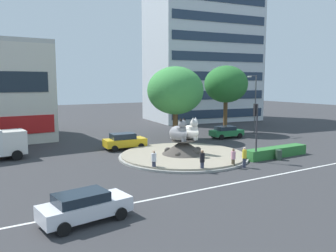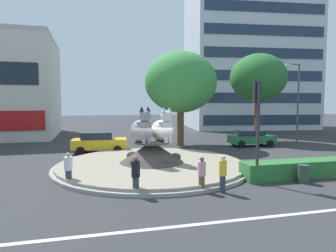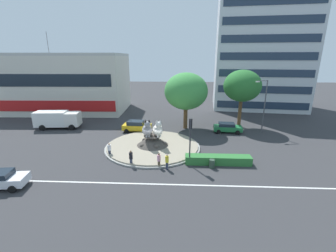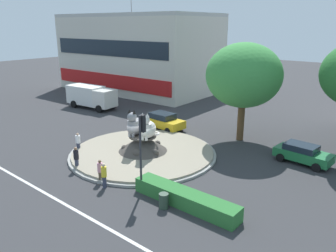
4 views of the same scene
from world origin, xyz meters
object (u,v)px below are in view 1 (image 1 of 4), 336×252
Objects in this scene: streetlight_arm at (255,101)px; parked_car_right at (226,132)px; cat_statue_grey at (179,132)px; pedestrian_yellow_shirt at (244,157)px; sedan_on_far_lane at (84,206)px; office_tower at (202,50)px; pedestrian_black_shirt at (202,161)px; traffic_light_mast at (256,122)px; pedestrian_pink_shirt at (233,158)px; litter_bin at (279,155)px; hatchback_near_shophouse at (124,141)px; pedestrian_white_shirt at (154,160)px; second_tree_near_tower at (226,84)px; broadleaf_tree_behind_island at (175,91)px; cat_statue_white at (191,131)px.

streetlight_arm is 6.27m from parked_car_right.
pedestrian_yellow_shirt is (2.71, -5.55, -1.51)m from cat_statue_grey.
cat_statue_grey reaches higher than sedan_on_far_lane.
sedan_on_far_lane is at bearing -126.11° from office_tower.
traffic_light_mast is at bearing -92.48° from pedestrian_black_shirt.
pedestrian_pink_shirt is 0.94× the size of pedestrian_yellow_shirt.
litter_bin is at bearing 21.69° from pedestrian_pink_shirt.
cat_statue_grey is 9.06m from litter_bin.
hatchback_near_shophouse is 4.84× the size of litter_bin.
pedestrian_white_shirt is at bearing 44.28° from pedestrian_black_shirt.
traffic_light_mast is at bearing -19.24° from pedestrian_yellow_shirt.
cat_statue_grey is at bearing 32.15° from sedan_on_far_lane.
second_tree_near_tower is 2.13× the size of parked_car_right.
pedestrian_yellow_shirt is at bearing 122.24° from traffic_light_mast.
second_tree_near_tower is 7.07m from parked_car_right.
hatchback_near_shophouse is (-1.48, 11.47, -0.04)m from pedestrian_black_shirt.
broadleaf_tree_behind_island reaches higher than parked_car_right.
streetlight_arm reaches higher than cat_statue_grey.
traffic_light_mast is at bearing -111.51° from office_tower.
streetlight_arm reaches higher than pedestrian_yellow_shirt.
second_tree_near_tower is at bearing -52.55° from pedestrian_black_shirt.
cat_statue_grey reaches higher than litter_bin.
hatchback_near_shophouse is at bearing -168.99° from cat_statue_white.
traffic_light_mast is 12.93m from parked_car_right.
pedestrian_pink_shirt is at bearing 32.72° from pedestrian_white_shirt.
pedestrian_white_shirt reaches higher than sedan_on_far_lane.
broadleaf_tree_behind_island is 25.06m from sedan_on_far_lane.
pedestrian_white_shirt is 0.34× the size of sedan_on_far_lane.
litter_bin is at bearing -99.79° from traffic_light_mast.
broadleaf_tree_behind_island reaches higher than cat_statue_white.
office_tower reaches higher than cat_statue_white.
cat_statue_white is 2.61× the size of litter_bin.
cat_statue_white is at bearing -121.06° from office_tower.
pedestrian_white_shirt reaches higher than litter_bin.
broadleaf_tree_behind_island is 11.51m from streetlight_arm.
pedestrian_yellow_shirt is 4.62m from litter_bin.
pedestrian_yellow_shirt is 14.88m from sedan_on_far_lane.
cat_statue_grey is at bearing -107.18° from cat_statue_white.
broadleaf_tree_behind_island is at bearing 6.44° from traffic_light_mast.
sedan_on_far_lane is (-27.81, -16.75, -3.63)m from streetlight_arm.
cat_statue_white is 5.49m from pedestrian_pink_shirt.
second_tree_near_tower is 19.94m from pedestrian_pink_shirt.
pedestrian_black_shirt is at bearing 125.61° from pedestrian_yellow_shirt.
broadleaf_tree_behind_island is 2.05× the size of parked_car_right.
pedestrian_white_shirt is at bearing -143.94° from parked_car_right.
pedestrian_yellow_shirt is 13.14m from hatchback_near_shophouse.
broadleaf_tree_behind_island is 14.93m from pedestrian_pink_shirt.
pedestrian_yellow_shirt reaches higher than hatchback_near_shophouse.
office_tower is at bearing 104.21° from pedestrian_white_shirt.
pedestrian_black_shirt is 0.37× the size of sedan_on_far_lane.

